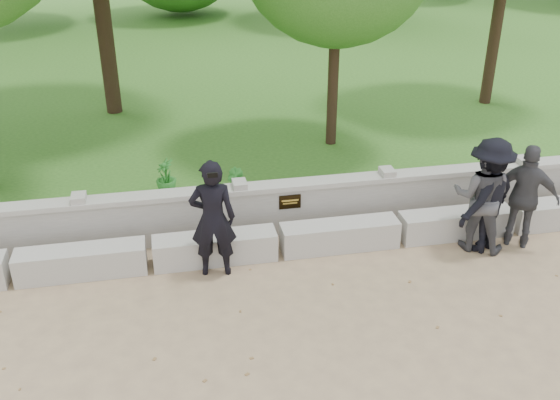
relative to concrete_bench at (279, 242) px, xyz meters
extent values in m
plane|color=tan|center=(0.00, -1.90, -0.22)|extent=(80.00, 80.00, 0.00)
cube|color=#305F1E|center=(0.00, 12.10, -0.10)|extent=(40.00, 22.00, 0.25)
cube|color=#B8B5AD|center=(-3.00, 0.00, 0.00)|extent=(1.90, 0.45, 0.45)
cube|color=#B8B5AD|center=(-1.00, 0.00, 0.00)|extent=(1.90, 0.45, 0.45)
cube|color=#B8B5AD|center=(1.00, 0.00, 0.00)|extent=(1.90, 0.45, 0.45)
cube|color=#B8B5AD|center=(3.00, 0.00, 0.00)|extent=(1.90, 0.45, 0.45)
cube|color=#ADAAA3|center=(0.00, 0.70, 0.18)|extent=(12.50, 0.25, 0.82)
cube|color=#B8B5AD|center=(0.00, 0.70, 0.64)|extent=(12.50, 0.35, 0.08)
cube|color=black|center=(0.30, 0.56, 0.40)|extent=(0.36, 0.02, 0.24)
imported|color=black|center=(-1.04, -0.33, 0.70)|extent=(0.72, 0.51, 1.84)
cube|color=black|center=(-1.04, -0.70, 1.56)|extent=(0.14, 0.03, 0.07)
imported|color=#424348|center=(3.15, -0.40, 0.69)|extent=(1.11, 1.05, 1.82)
imported|color=black|center=(3.21, -0.45, 0.71)|extent=(1.40, 1.23, 1.88)
imported|color=#3E3F43|center=(3.87, -0.46, 0.64)|extent=(1.07, 0.93, 1.73)
cylinder|color=#382619|center=(1.91, 3.86, 1.66)|extent=(0.22, 0.22, 3.27)
cylinder|color=#382619|center=(6.55, 5.82, 2.12)|extent=(0.28, 0.28, 4.19)
imported|color=#2B7828|center=(-0.49, 1.40, 0.35)|extent=(0.40, 0.43, 0.65)
imported|color=#2B7828|center=(-1.66, 2.04, 0.36)|extent=(0.43, 0.45, 0.66)
camera|label=1|loc=(-1.63, -8.30, 5.02)|focal=40.00mm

